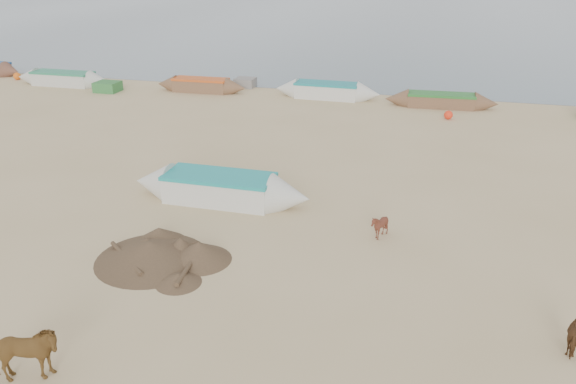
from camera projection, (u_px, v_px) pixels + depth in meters
The scene contains 8 objects.
ground at pixel (247, 289), 13.99m from camera, with size 140.00×140.00×0.00m, color tan.
sea at pixel (417, 8), 86.91m from camera, with size 160.00×160.00×0.00m, color slate.
cow_adult at pixel (23, 356), 10.76m from camera, with size 0.66×1.44×1.22m, color brown.
calf_front at pixel (379, 226), 16.39m from camera, with size 0.62×0.70×0.77m, color #55271B.
near_canoe at pixel (220, 188), 18.81m from camera, with size 6.21×1.47×0.95m, color silver, non-canonical shape.
debris_pile at pixel (151, 251), 15.27m from camera, with size 3.09×3.09×0.53m, color brown.
waterline_canoes at pixel (325, 91), 32.26m from camera, with size 56.20×3.43×0.90m.
beach_clutter at pixel (410, 101), 30.76m from camera, with size 45.43×5.20×0.64m.
Camera 1 is at (4.07, -11.25, 7.71)m, focal length 35.00 mm.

